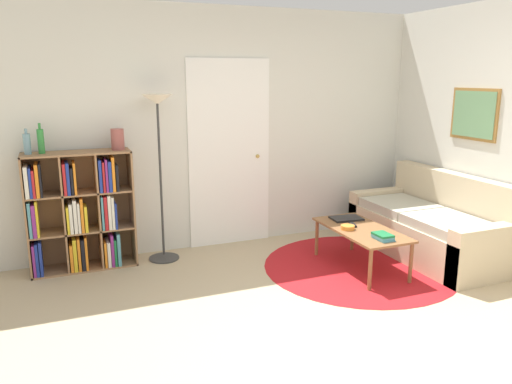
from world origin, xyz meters
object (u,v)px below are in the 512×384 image
(bottle_middle, at_px, (41,141))
(bottle_left, at_px, (27,144))
(laptop, at_px, (346,218))
(bookshelf, at_px, (79,213))
(coffee_table, at_px, (361,232))
(couch, at_px, (432,228))
(bowl, at_px, (348,227))
(vase_on_shelf, at_px, (118,139))
(floor_lamp, at_px, (158,125))

(bottle_middle, bearing_deg, bottle_left, -177.21)
(laptop, bearing_deg, bookshelf, 164.47)
(coffee_table, bearing_deg, couch, 4.54)
(bowl, relative_size, vase_on_shelf, 0.65)
(coffee_table, bearing_deg, floor_lamp, 150.53)
(floor_lamp, relative_size, bottle_left, 7.16)
(couch, xyz_separation_m, bottle_middle, (-3.79, 1.00, 1.00))
(laptop, bearing_deg, coffee_table, -96.18)
(floor_lamp, bearing_deg, bottle_left, 176.61)
(bookshelf, xyz_separation_m, bowl, (2.42, -1.03, -0.14))
(floor_lamp, bearing_deg, vase_on_shelf, 170.94)
(bookshelf, relative_size, floor_lamp, 0.69)
(bottle_left, bearing_deg, bottle_middle, 2.79)
(bookshelf, height_order, floor_lamp, floor_lamp)
(bookshelf, xyz_separation_m, laptop, (2.60, -0.72, -0.15))
(bowl, bearing_deg, bookshelf, 156.97)
(floor_lamp, height_order, vase_on_shelf, floor_lamp)
(coffee_table, xyz_separation_m, vase_on_shelf, (-2.15, 1.06, 0.90))
(laptop, distance_m, bottle_middle, 3.10)
(couch, distance_m, bottle_middle, 4.05)
(couch, distance_m, bowl, 1.10)
(floor_lamp, height_order, couch, floor_lamp)
(bottle_middle, bearing_deg, bookshelf, -3.31)
(floor_lamp, relative_size, couch, 0.96)
(coffee_table, relative_size, bowl, 7.81)
(floor_lamp, bearing_deg, bookshelf, 175.67)
(bowl, xyz_separation_m, bottle_left, (-2.82, 1.04, 0.83))
(couch, xyz_separation_m, laptop, (-0.91, 0.26, 0.14))
(bookshelf, height_order, bottle_middle, bottle_middle)
(couch, bearing_deg, bookshelf, 164.39)
(coffee_table, distance_m, laptop, 0.34)
(floor_lamp, xyz_separation_m, couch, (2.71, -0.92, -1.11))
(bowl, height_order, bottle_left, bottle_left)
(floor_lamp, xyz_separation_m, vase_on_shelf, (-0.39, 0.06, -0.13))
(bookshelf, relative_size, coffee_table, 1.11)
(laptop, xyz_separation_m, bowl, (-0.18, -0.31, 0.01))
(floor_lamp, relative_size, vase_on_shelf, 8.26)
(bowl, distance_m, bottle_left, 3.12)
(floor_lamp, bearing_deg, coffee_table, -29.47)
(bowl, bearing_deg, laptop, 59.87)
(bottle_middle, bearing_deg, bowl, -21.13)
(bookshelf, xyz_separation_m, coffee_table, (2.56, -1.06, -0.20))
(bookshelf, bearing_deg, bowl, -23.03)
(floor_lamp, height_order, bowl, floor_lamp)
(bookshelf, bearing_deg, vase_on_shelf, 0.28)
(bookshelf, xyz_separation_m, vase_on_shelf, (0.41, 0.00, 0.70))
(laptop, bearing_deg, bottle_left, 166.29)
(laptop, relative_size, bowl, 2.45)
(floor_lamp, distance_m, vase_on_shelf, 0.42)
(coffee_table, relative_size, laptop, 3.19)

